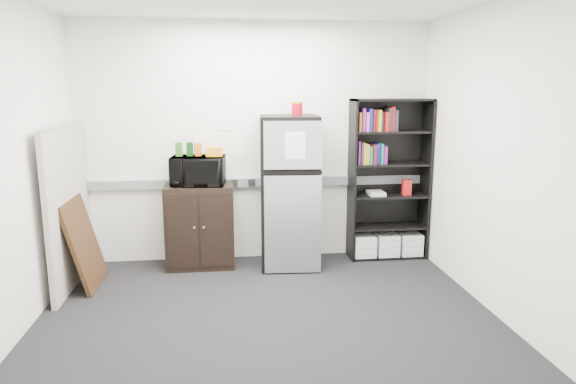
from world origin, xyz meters
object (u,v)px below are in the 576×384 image
object	(u,v)px
cubicle_partition	(68,207)
refrigerator	(289,192)
microwave	(198,171)
bookshelf	(389,181)
cabinet	(200,226)

from	to	relation	value
cubicle_partition	refrigerator	size ratio (longest dim) A/B	0.97
microwave	cubicle_partition	bearing A→B (deg)	-157.32
refrigerator	microwave	bearing A→B (deg)	179.85
bookshelf	cabinet	world-z (taller)	bookshelf
bookshelf	microwave	distance (m)	2.18
cubicle_partition	refrigerator	world-z (taller)	refrigerator
microwave	refrigerator	size ratio (longest dim) A/B	0.34
cubicle_partition	refrigerator	bearing A→B (deg)	8.61
microwave	bookshelf	bearing A→B (deg)	7.01
cubicle_partition	cabinet	size ratio (longest dim) A/B	1.74
cubicle_partition	cabinet	bearing A→B (deg)	18.45
cabinet	microwave	bearing A→B (deg)	-90.00
bookshelf	microwave	world-z (taller)	bookshelf
bookshelf	cubicle_partition	distance (m)	3.46
cubicle_partition	refrigerator	distance (m)	2.28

